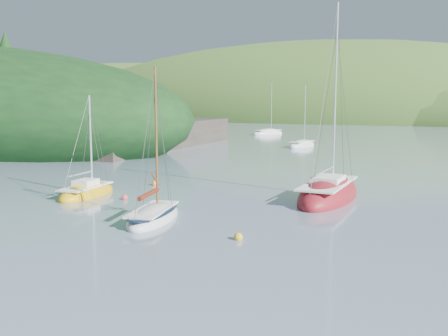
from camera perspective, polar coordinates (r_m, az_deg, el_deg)
The scene contains 8 objects.
ground at distance 24.87m, azimuth -6.36°, elevation -6.83°, with size 700.00×700.00×0.00m, color slate.
shoreline_hills at distance 193.23m, azimuth 23.58°, elevation 5.09°, with size 690.00×135.00×56.00m.
daysailer_white at distance 26.57m, azimuth -8.07°, elevation -5.47°, with size 3.76×5.94×8.57m.
sloop_red at distance 32.59m, azimuth 11.85°, elevation -3.07°, with size 3.92×9.33×13.44m.
sailboat_yellow at distance 34.27m, azimuth -15.39°, elevation -2.78°, with size 3.32×5.80×7.24m.
distant_sloop_a at distance 69.77m, azimuth 8.88°, elevation 2.53°, with size 2.73×6.60×9.21m.
distant_sloop_c at distance 95.70m, azimuth 5.04°, elevation 3.94°, with size 4.89×7.84×10.56m.
mooring_buoys at distance 29.94m, azimuth 4.65°, elevation -4.11°, with size 23.33×11.85×0.47m.
Camera 1 is at (14.58, -19.18, 6.15)m, focal length 40.00 mm.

